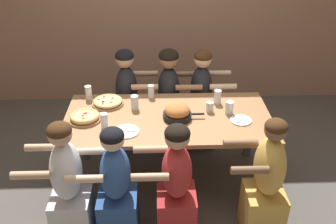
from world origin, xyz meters
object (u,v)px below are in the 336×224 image
drinking_glass_c (229,108)px  drinking_glass_b (151,92)px  diner_near_left (69,189)px  empty_plate_b (126,131)px  cocktail_glass_blue (210,107)px  diner_far_midleft (128,103)px  skillet_bowl (177,112)px  pizza_board_second (108,102)px  drinking_glass_f (104,121)px  diner_near_midleft (116,190)px  drinking_glass_a (217,98)px  drinking_glass_e (89,93)px  diner_near_center (176,188)px  pizza_board_main (85,117)px  empty_plate_a (241,120)px  diner_far_midright (201,103)px  diner_near_right (266,185)px  diner_far_center (169,102)px  drinking_glass_d (135,103)px

drinking_glass_c → drinking_glass_b: bearing=154.7°
diner_near_left → empty_plate_b: bearing=-45.4°
cocktail_glass_blue → diner_far_midleft: diner_far_midleft is taller
skillet_bowl → pizza_board_second: bearing=156.9°
drinking_glass_f → diner_far_midleft: 0.92m
drinking_glass_b → diner_near_midleft: diner_near_midleft is taller
drinking_glass_a → diner_near_left: 1.64m
drinking_glass_e → diner_near_center: diner_near_center is taller
pizza_board_main → drinking_glass_f: drinking_glass_f is taller
diner_near_midleft → diner_far_midleft: bearing=-0.4°
drinking_glass_c → drinking_glass_e: bearing=166.6°
diner_near_left → empty_plate_a: bearing=-68.2°
pizza_board_main → drinking_glass_b: size_ratio=2.25×
pizza_board_second → diner_near_center: 1.17m
drinking_glass_b → diner_near_center: diner_near_center is taller
diner_far_midright → empty_plate_b: bearing=-39.2°
cocktail_glass_blue → diner_far_midright: size_ratio=0.11×
diner_near_center → empty_plate_a: bearing=-46.3°
drinking_glass_a → diner_near_center: (-0.45, -0.93, -0.32)m
skillet_bowl → empty_plate_b: bearing=-154.5°
diner_near_center → diner_near_left: diner_near_left is taller
drinking_glass_f → diner_far_midright: bearing=41.7°
drinking_glass_a → drinking_glass_c: bearing=-67.7°
diner_far_midleft → diner_near_right: size_ratio=1.03×
drinking_glass_a → drinking_glass_c: 0.22m
skillet_bowl → diner_near_center: (-0.04, -0.66, -0.33)m
empty_plate_a → empty_plate_b: bearing=-171.5°
skillet_bowl → cocktail_glass_blue: bearing=20.3°
drinking_glass_b → skillet_bowl: bearing=-59.9°
diner_near_midleft → pizza_board_second: bearing=8.8°
skillet_bowl → drinking_glass_c: size_ratio=3.07×
skillet_bowl → diner_far_center: bearing=94.2°
pizza_board_main → pizza_board_second: size_ratio=0.97×
cocktail_glass_blue → diner_near_midleft: (-0.84, -0.77, -0.32)m
empty_plate_a → drinking_glass_e: drinking_glass_e is taller
empty_plate_a → empty_plate_b: (-1.04, -0.15, -0.00)m
drinking_glass_a → diner_near_midleft: size_ratio=0.13×
drinking_glass_f → skillet_bowl: bearing=11.9°
drinking_glass_f → diner_far_midleft: bearing=80.9°
diner_near_center → drinking_glass_a: bearing=-25.8°
drinking_glass_d → diner_near_left: size_ratio=0.12×
drinking_glass_a → drinking_glass_f: 1.14m
diner_far_center → diner_far_midright: bearing=90.0°
diner_far_midright → diner_far_midleft: bearing=-90.0°
pizza_board_second → diner_near_center: diner_near_center is taller
drinking_glass_d → diner_near_midleft: 0.92m
diner_near_right → empty_plate_b: bearing=69.1°
diner_far_midleft → drinking_glass_a: bearing=64.5°
drinking_glass_f → diner_near_center: diner_near_center is taller
diner_near_right → drinking_glass_b: bearing=40.9°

